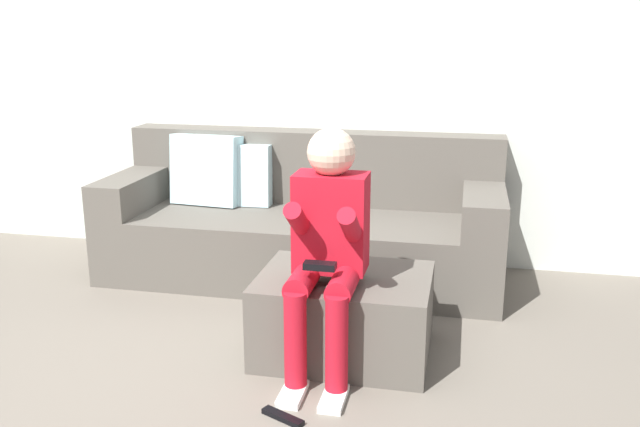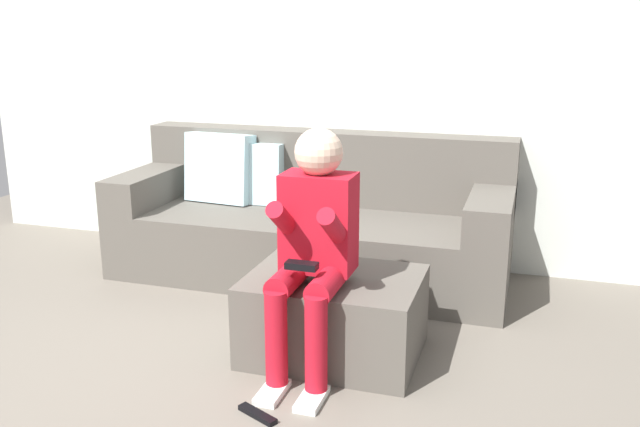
# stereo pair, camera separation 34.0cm
# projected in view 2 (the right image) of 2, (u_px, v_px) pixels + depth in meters

# --- Properties ---
(ground_plane) EXTENTS (6.39, 6.39, 0.00)m
(ground_plane) POSITION_uv_depth(u_px,v_px,m) (129.00, 402.00, 2.95)
(ground_plane) COLOR #6B6359
(wall_back) EXTENTS (4.92, 0.10, 2.42)m
(wall_back) POSITION_uv_depth(u_px,v_px,m) (297.00, 80.00, 4.66)
(wall_back) COLOR silver
(wall_back) RESTS_ON ground_plane
(couch_sectional) EXTENTS (2.47, 0.91, 0.89)m
(couch_sectional) POSITION_uv_depth(u_px,v_px,m) (310.00, 223.00, 4.42)
(couch_sectional) COLOR #59544C
(couch_sectional) RESTS_ON ground_plane
(ottoman) EXTENTS (0.82, 0.62, 0.40)m
(ottoman) POSITION_uv_depth(u_px,v_px,m) (334.00, 316.00, 3.33)
(ottoman) COLOR #59544C
(ottoman) RESTS_ON ground_plane
(person_seated) EXTENTS (0.33, 0.60, 1.12)m
(person_seated) POSITION_uv_depth(u_px,v_px,m) (313.00, 238.00, 3.08)
(person_seated) COLOR red
(person_seated) RESTS_ON ground_plane
(remote_near_ottoman) EXTENTS (0.20, 0.12, 0.02)m
(remote_near_ottoman) POSITION_uv_depth(u_px,v_px,m) (258.00, 414.00, 2.83)
(remote_near_ottoman) COLOR black
(remote_near_ottoman) RESTS_ON ground_plane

